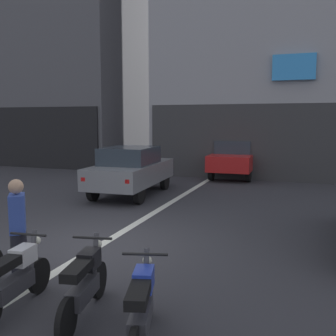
# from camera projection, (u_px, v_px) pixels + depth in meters

# --- Properties ---
(ground_plane) EXTENTS (120.00, 120.00, 0.00)m
(ground_plane) POSITION_uv_depth(u_px,v_px,m) (98.00, 247.00, 7.84)
(ground_plane) COLOR #333338
(lane_centre_line) EXTENTS (0.20, 18.00, 0.01)m
(lane_centre_line) POSITION_uv_depth(u_px,v_px,m) (186.00, 194.00, 13.44)
(lane_centre_line) COLOR silver
(lane_centre_line) RESTS_ON ground
(building_corner_left) EXTENTS (10.65, 8.87, 17.86)m
(building_corner_left) POSITION_uv_depth(u_px,v_px,m) (59.00, 17.00, 24.18)
(building_corner_left) COLOR #56565B
(building_corner_left) RESTS_ON ground
(building_mid_block) EXTENTS (9.92, 9.91, 16.15)m
(building_mid_block) POSITION_uv_depth(u_px,v_px,m) (273.00, 12.00, 19.94)
(building_mid_block) COLOR #9E9EA3
(building_mid_block) RESTS_ON ground
(car_grey_crossing_near) EXTENTS (1.96, 4.18, 1.64)m
(car_grey_crossing_near) POSITION_uv_depth(u_px,v_px,m) (131.00, 169.00, 13.10)
(car_grey_crossing_near) COLOR black
(car_grey_crossing_near) RESTS_ON ground
(car_red_down_street) EXTENTS (1.84, 4.13, 1.64)m
(car_red_down_street) POSITION_uv_depth(u_px,v_px,m) (235.00, 157.00, 17.32)
(car_red_down_street) COLOR black
(car_red_down_street) RESTS_ON ground
(motorcycle_white_row_left_mid) EXTENTS (0.55, 1.67, 0.98)m
(motorcycle_white_row_left_mid) POSITION_uv_depth(u_px,v_px,m) (16.00, 278.00, 5.17)
(motorcycle_white_row_left_mid) COLOR black
(motorcycle_white_row_left_mid) RESTS_ON ground
(motorcycle_black_row_centre) EXTENTS (0.55, 1.65, 0.98)m
(motorcycle_black_row_centre) POSITION_uv_depth(u_px,v_px,m) (85.00, 283.00, 5.00)
(motorcycle_black_row_centre) COLOR black
(motorcycle_black_row_centre) RESTS_ON ground
(motorcycle_blue_row_right_mid) EXTENTS (0.63, 1.63, 0.98)m
(motorcycle_blue_row_right_mid) POSITION_uv_depth(u_px,v_px,m) (142.00, 307.00, 4.36)
(motorcycle_blue_row_right_mid) COLOR black
(motorcycle_blue_row_right_mid) RESTS_ON ground
(person_by_motorcycles) EXTENTS (0.39, 0.42, 1.67)m
(person_by_motorcycles) POSITION_uv_depth(u_px,v_px,m) (18.00, 232.00, 5.86)
(person_by_motorcycles) COLOR #23232D
(person_by_motorcycles) RESTS_ON ground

